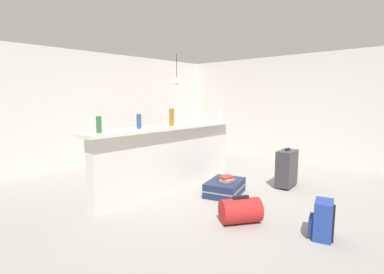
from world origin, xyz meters
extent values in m
cube|color=gray|center=(0.00, 0.00, -0.03)|extent=(13.00, 13.00, 0.05)
cube|color=silver|center=(0.00, 3.05, 1.25)|extent=(6.60, 0.10, 2.50)
cube|color=silver|center=(3.05, 0.30, 1.25)|extent=(0.10, 6.00, 2.50)
cube|color=silver|center=(-0.64, 0.35, 0.51)|extent=(2.80, 0.20, 1.01)
cube|color=white|center=(-0.64, 0.35, 1.04)|extent=(2.96, 0.40, 0.05)
cylinder|color=#2D6B38|center=(-1.89, 0.32, 1.17)|extent=(0.07, 0.07, 0.22)
cylinder|color=#284C89|center=(-1.23, 0.36, 1.17)|extent=(0.07, 0.07, 0.21)
cylinder|color=#9E661E|center=(-0.64, 0.29, 1.20)|extent=(0.08, 0.08, 0.27)
cylinder|color=silver|center=(0.02, 0.44, 1.21)|extent=(0.07, 0.07, 0.29)
cylinder|color=silver|center=(0.61, 0.29, 1.19)|extent=(0.06, 0.06, 0.25)
cube|color=brown|center=(1.04, 1.81, 0.72)|extent=(1.10, 0.80, 0.04)
cylinder|color=brown|center=(0.55, 1.47, 0.35)|extent=(0.06, 0.06, 0.70)
cylinder|color=brown|center=(1.53, 1.47, 0.35)|extent=(0.06, 0.06, 0.70)
cylinder|color=brown|center=(0.55, 2.15, 0.35)|extent=(0.06, 0.06, 0.70)
cylinder|color=brown|center=(1.53, 2.15, 0.35)|extent=(0.06, 0.06, 0.70)
cube|color=black|center=(1.04, 1.22, 0.43)|extent=(0.45, 0.45, 0.04)
cube|color=black|center=(1.01, 1.40, 0.69)|extent=(0.40, 0.09, 0.48)
cylinder|color=black|center=(0.90, 1.04, 0.21)|extent=(0.04, 0.04, 0.41)
cylinder|color=black|center=(1.22, 1.09, 0.21)|extent=(0.04, 0.04, 0.41)
cylinder|color=black|center=(0.86, 1.36, 0.21)|extent=(0.04, 0.04, 0.41)
cylinder|color=black|center=(1.17, 1.40, 0.21)|extent=(0.04, 0.04, 0.41)
cylinder|color=black|center=(1.04, 1.89, 2.23)|extent=(0.01, 0.01, 0.55)
cone|color=white|center=(1.04, 1.89, 1.90)|extent=(0.34, 0.34, 0.14)
sphere|color=white|center=(1.04, 1.89, 1.82)|extent=(0.07, 0.07, 0.07)
cube|color=#1E284C|center=(-0.21, -0.46, 0.11)|extent=(0.79, 0.66, 0.22)
cube|color=gray|center=(-0.21, -0.46, 0.11)|extent=(0.81, 0.67, 0.02)
cube|color=#2D2D33|center=(0.18, -0.34, 0.11)|extent=(0.19, 0.21, 0.02)
cylinder|color=red|center=(-0.93, -1.22, 0.15)|extent=(0.57, 0.52, 0.30)
cube|color=black|center=(-0.93, -1.22, 0.32)|extent=(0.18, 0.14, 0.04)
cube|color=#233D93|center=(-0.66, -2.10, 0.21)|extent=(0.32, 0.25, 0.42)
cube|color=navy|center=(-0.69, -2.00, 0.14)|extent=(0.23, 0.12, 0.19)
cube|color=black|center=(-0.57, -2.18, 0.19)|extent=(0.04, 0.03, 0.36)
cube|color=black|center=(-0.70, -2.22, 0.19)|extent=(0.04, 0.03, 0.36)
cube|color=#38383D|center=(0.80, -1.00, 0.33)|extent=(0.46, 0.28, 0.60)
cylinder|color=black|center=(0.61, -1.01, 0.03)|extent=(0.06, 0.04, 0.06)
cylinder|color=black|center=(0.99, -0.98, 0.03)|extent=(0.06, 0.04, 0.06)
cube|color=#232328|center=(0.80, -1.00, 0.65)|extent=(0.14, 0.05, 0.04)
cube|color=tan|center=(-0.21, -0.50, 0.24)|extent=(0.23, 0.17, 0.04)
cube|color=#AD2D2D|center=(-0.19, -0.47, 0.28)|extent=(0.25, 0.20, 0.03)
camera|label=1|loc=(-3.84, -3.11, 1.53)|focal=27.59mm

